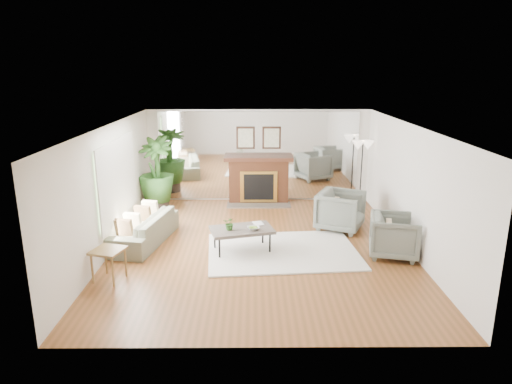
{
  "coord_description": "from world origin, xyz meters",
  "views": [
    {
      "loc": [
        -0.15,
        -8.78,
        3.59
      ],
      "look_at": [
        -0.09,
        0.6,
        1.01
      ],
      "focal_mm": 32.0,
      "sensor_mm": 36.0,
      "label": 1
    }
  ],
  "objects_px": {
    "fireplace": "(259,179)",
    "sofa": "(144,229)",
    "armchair_front": "(394,236)",
    "floor_lamp": "(363,151)",
    "coffee_table": "(242,230)",
    "potted_ficus": "(156,172)",
    "armchair_back": "(341,211)",
    "side_table": "(108,254)"
  },
  "relations": [
    {
      "from": "sofa",
      "to": "fireplace",
      "type": "bearing_deg",
      "value": 151.25
    },
    {
      "from": "armchair_back",
      "to": "sofa",
      "type": "bearing_deg",
      "value": 125.85
    },
    {
      "from": "floor_lamp",
      "to": "armchair_front",
      "type": "bearing_deg",
      "value": -91.69
    },
    {
      "from": "armchair_back",
      "to": "potted_ficus",
      "type": "distance_m",
      "value": 4.69
    },
    {
      "from": "fireplace",
      "to": "armchair_front",
      "type": "bearing_deg",
      "value": -55.1
    },
    {
      "from": "coffee_table",
      "to": "side_table",
      "type": "distance_m",
      "value": 2.6
    },
    {
      "from": "fireplace",
      "to": "floor_lamp",
      "type": "distance_m",
      "value": 2.85
    },
    {
      "from": "sofa",
      "to": "coffee_table",
      "type": "bearing_deg",
      "value": 87.09
    },
    {
      "from": "side_table",
      "to": "potted_ficus",
      "type": "height_order",
      "value": "potted_ficus"
    },
    {
      "from": "sofa",
      "to": "armchair_front",
      "type": "xyz_separation_m",
      "value": [
        5.05,
        -0.75,
        0.12
      ]
    },
    {
      "from": "armchair_front",
      "to": "potted_ficus",
      "type": "bearing_deg",
      "value": 73.45
    },
    {
      "from": "coffee_table",
      "to": "side_table",
      "type": "bearing_deg",
      "value": -150.93
    },
    {
      "from": "fireplace",
      "to": "sofa",
      "type": "bearing_deg",
      "value": -129.43
    },
    {
      "from": "potted_ficus",
      "to": "armchair_front",
      "type": "bearing_deg",
      "value": -29.58
    },
    {
      "from": "fireplace",
      "to": "potted_ficus",
      "type": "xyz_separation_m",
      "value": [
        -2.6,
        -0.78,
        0.36
      ]
    },
    {
      "from": "armchair_front",
      "to": "potted_ficus",
      "type": "relative_size",
      "value": 0.48
    },
    {
      "from": "coffee_table",
      "to": "fireplace",
      "type": "bearing_deg",
      "value": 83.82
    },
    {
      "from": "floor_lamp",
      "to": "coffee_table",
      "type": "bearing_deg",
      "value": -134.47
    },
    {
      "from": "armchair_back",
      "to": "armchair_front",
      "type": "distance_m",
      "value": 1.71
    },
    {
      "from": "armchair_back",
      "to": "armchair_front",
      "type": "bearing_deg",
      "value": -127.8
    },
    {
      "from": "fireplace",
      "to": "armchair_front",
      "type": "xyz_separation_m",
      "value": [
        2.6,
        -3.73,
        -0.24
      ]
    },
    {
      "from": "coffee_table",
      "to": "armchair_front",
      "type": "xyz_separation_m",
      "value": [
        2.98,
        -0.25,
        -0.03
      ]
    },
    {
      "from": "fireplace",
      "to": "armchair_front",
      "type": "height_order",
      "value": "fireplace"
    },
    {
      "from": "armchair_back",
      "to": "side_table",
      "type": "xyz_separation_m",
      "value": [
        -4.48,
        -2.54,
        0.03
      ]
    },
    {
      "from": "floor_lamp",
      "to": "fireplace",
      "type": "bearing_deg",
      "value": 172.71
    },
    {
      "from": "sofa",
      "to": "armchair_front",
      "type": "distance_m",
      "value": 5.11
    },
    {
      "from": "coffee_table",
      "to": "potted_ficus",
      "type": "bearing_deg",
      "value": 129.42
    },
    {
      "from": "fireplace",
      "to": "side_table",
      "type": "distance_m",
      "value": 5.44
    },
    {
      "from": "side_table",
      "to": "armchair_front",
      "type": "bearing_deg",
      "value": 10.96
    },
    {
      "from": "armchair_back",
      "to": "potted_ficus",
      "type": "xyz_separation_m",
      "value": [
        -4.43,
        1.42,
        0.58
      ]
    },
    {
      "from": "fireplace",
      "to": "armchair_front",
      "type": "relative_size",
      "value": 2.24
    },
    {
      "from": "side_table",
      "to": "floor_lamp",
      "type": "bearing_deg",
      "value": 39.42
    },
    {
      "from": "fireplace",
      "to": "coffee_table",
      "type": "distance_m",
      "value": 3.51
    },
    {
      "from": "coffee_table",
      "to": "armchair_back",
      "type": "bearing_deg",
      "value": 30.08
    },
    {
      "from": "armchair_back",
      "to": "armchair_front",
      "type": "height_order",
      "value": "armchair_back"
    },
    {
      "from": "sofa",
      "to": "side_table",
      "type": "distance_m",
      "value": 1.78
    },
    {
      "from": "potted_ficus",
      "to": "floor_lamp",
      "type": "xyz_separation_m",
      "value": [
        5.3,
        0.43,
        0.47
      ]
    },
    {
      "from": "fireplace",
      "to": "coffee_table",
      "type": "relative_size",
      "value": 1.5
    },
    {
      "from": "armchair_front",
      "to": "floor_lamp",
      "type": "height_order",
      "value": "floor_lamp"
    },
    {
      "from": "coffee_table",
      "to": "sofa",
      "type": "bearing_deg",
      "value": 166.41
    },
    {
      "from": "coffee_table",
      "to": "armchair_back",
      "type": "relative_size",
      "value": 1.39
    },
    {
      "from": "armchair_front",
      "to": "side_table",
      "type": "bearing_deg",
      "value": 113.98
    }
  ]
}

